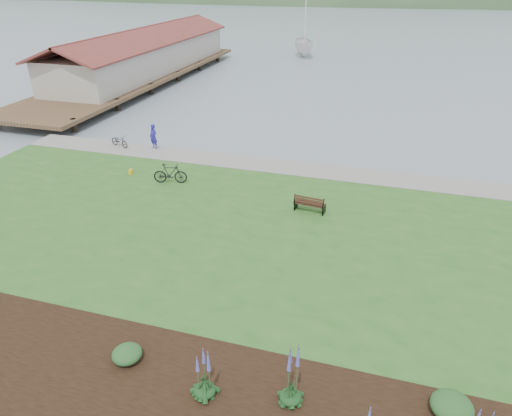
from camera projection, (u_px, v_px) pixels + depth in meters
The scene contains 16 objects.
ground at pixel (244, 228), 21.49m from camera, with size 600.00×600.00×0.00m, color slate.
lawn at pixel (230, 247), 19.70m from camera, with size 34.00×20.00×0.40m, color #2A5C20.
shoreline_path at pixel (279, 166), 27.14m from camera, with size 34.00×2.20×0.03m, color gray.
garden_bed at pixel (238, 408), 12.23m from camera, with size 24.00×4.40×0.04m, color black.
far_hillside at pixel (446, 3), 160.58m from camera, with size 580.00×80.00×38.00m, color #325630, non-canonical shape.
pier_pavilion at pixel (144, 55), 48.61m from camera, with size 8.00×36.00×5.40m.
park_bench at pixel (310, 204), 21.89m from camera, with size 1.53×0.77×0.91m.
person at pixel (153, 135), 29.36m from camera, with size 0.70×0.48×1.92m, color #282199.
bicycle_a at pixel (119, 141), 29.96m from camera, with size 1.53×0.53×0.80m, color black.
bicycle_b at pixel (170, 174), 24.82m from camera, with size 1.85×0.53×1.11m, color black.
sailboat at pixel (304, 56), 63.12m from camera, with size 10.49×10.68×27.67m, color silver.
pannier at pixel (131, 172), 26.07m from camera, with size 0.17×0.26×0.28m, color yellow.
echium_0 at pixel (204, 378), 12.30m from camera, with size 0.62×0.62×1.75m.
echium_1 at pixel (291, 377), 11.99m from camera, with size 0.62×0.62×2.35m.
shrub_0 at pixel (127, 354), 13.61m from camera, with size 0.90×0.90×0.45m, color #1E4C21.
shrub_2 at pixel (452, 406), 11.92m from camera, with size 1.11×1.11×0.55m, color #1E4C21.
Camera 1 is at (5.83, -17.62, 10.88)m, focal length 32.00 mm.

